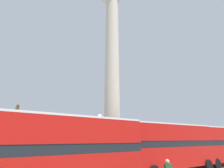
{
  "coord_description": "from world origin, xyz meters",
  "views": [
    {
      "loc": [
        -9.78,
        -16.0,
        2.93
      ],
      "look_at": [
        0.0,
        0.0,
        9.83
      ],
      "focal_mm": 24.0,
      "sensor_mm": 36.0,
      "label": 1
    }
  ],
  "objects_px": {
    "monument_column": "(112,79)",
    "bus_b": "(58,149)",
    "bus_a": "(221,143)",
    "bus_c": "(171,145)",
    "equestrian_statue": "(8,150)",
    "street_lamp": "(99,135)"
  },
  "relations": [
    {
      "from": "street_lamp",
      "to": "equestrian_statue",
      "type": "bearing_deg",
      "value": 141.12
    },
    {
      "from": "equestrian_statue",
      "to": "street_lamp",
      "type": "bearing_deg",
      "value": -54.05
    },
    {
      "from": "bus_c",
      "to": "street_lamp",
      "type": "relative_size",
      "value": 1.98
    },
    {
      "from": "bus_b",
      "to": "equestrian_statue",
      "type": "relative_size",
      "value": 1.66
    },
    {
      "from": "equestrian_statue",
      "to": "bus_c",
      "type": "bearing_deg",
      "value": -47.13
    },
    {
      "from": "bus_a",
      "to": "bus_b",
      "type": "relative_size",
      "value": 1.05
    },
    {
      "from": "bus_a",
      "to": "bus_c",
      "type": "distance_m",
      "value": 9.27
    },
    {
      "from": "monument_column",
      "to": "bus_b",
      "type": "height_order",
      "value": "monument_column"
    },
    {
      "from": "street_lamp",
      "to": "monument_column",
      "type": "bearing_deg",
      "value": 40.35
    },
    {
      "from": "bus_a",
      "to": "bus_c",
      "type": "height_order",
      "value": "bus_c"
    },
    {
      "from": "bus_b",
      "to": "equestrian_statue",
      "type": "distance_m",
      "value": 9.59
    },
    {
      "from": "street_lamp",
      "to": "bus_b",
      "type": "bearing_deg",
      "value": -142.35
    },
    {
      "from": "equestrian_statue",
      "to": "monument_column",
      "type": "bearing_deg",
      "value": -32.72
    },
    {
      "from": "monument_column",
      "to": "equestrian_statue",
      "type": "height_order",
      "value": "monument_column"
    },
    {
      "from": "equestrian_statue",
      "to": "street_lamp",
      "type": "height_order",
      "value": "equestrian_statue"
    },
    {
      "from": "bus_c",
      "to": "equestrian_statue",
      "type": "relative_size",
      "value": 1.59
    },
    {
      "from": "bus_c",
      "to": "street_lamp",
      "type": "xyz_separation_m",
      "value": [
        -6.58,
        2.8,
        0.92
      ]
    },
    {
      "from": "bus_a",
      "to": "street_lamp",
      "type": "relative_size",
      "value": 2.15
    },
    {
      "from": "monument_column",
      "to": "street_lamp",
      "type": "bearing_deg",
      "value": -139.65
    },
    {
      "from": "monument_column",
      "to": "bus_a",
      "type": "height_order",
      "value": "monument_column"
    },
    {
      "from": "bus_b",
      "to": "street_lamp",
      "type": "xyz_separation_m",
      "value": [
        4.47,
        3.45,
        0.95
      ]
    },
    {
      "from": "bus_a",
      "to": "bus_c",
      "type": "relative_size",
      "value": 1.09
    }
  ]
}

